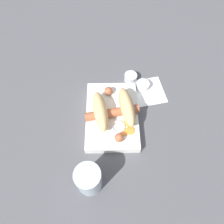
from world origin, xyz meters
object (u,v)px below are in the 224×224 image
at_px(bread_roll, 114,109).
at_px(sausage, 114,113).
at_px(food_tray, 112,116).
at_px(condiment_cup_near, 143,86).
at_px(drink_glass, 89,179).
at_px(condiment_cup_far, 131,78).

xyz_separation_m(bread_roll, sausage, (0.01, -0.00, -0.02)).
relative_size(bread_roll, sausage, 0.82).
height_order(food_tray, bread_roll, bread_roll).
xyz_separation_m(bread_roll, condiment_cup_near, (-0.12, 0.11, -0.05)).
distance_m(condiment_cup_near, drink_glass, 0.38).
distance_m(bread_roll, drink_glass, 0.23).
bearing_deg(bread_roll, condiment_cup_far, 157.63).
bearing_deg(condiment_cup_near, drink_glass, -28.11).
distance_m(bread_roll, sausage, 0.02).
relative_size(sausage, drink_glass, 2.07).
height_order(food_tray, drink_glass, drink_glass).
bearing_deg(drink_glass, condiment_cup_far, 159.78).
bearing_deg(drink_glass, sausage, 161.12).
relative_size(food_tray, condiment_cup_far, 5.37).
bearing_deg(bread_roll, food_tray, -90.54).
bearing_deg(condiment_cup_near, sausage, -40.29).
bearing_deg(food_tray, sausage, 41.83).
bearing_deg(sausage, food_tray, -138.17).
bearing_deg(sausage, drink_glass, -18.88).
xyz_separation_m(sausage, condiment_cup_far, (-0.17, 0.07, -0.03)).
height_order(sausage, condiment_cup_far, sausage).
height_order(food_tray, sausage, sausage).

